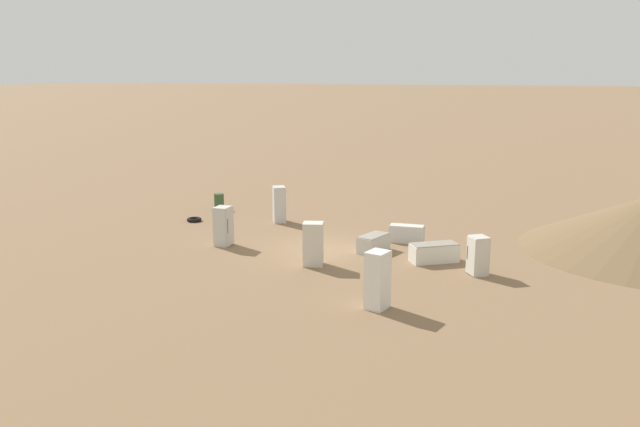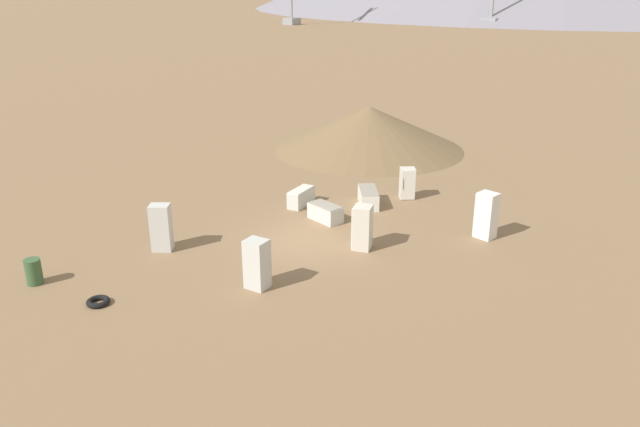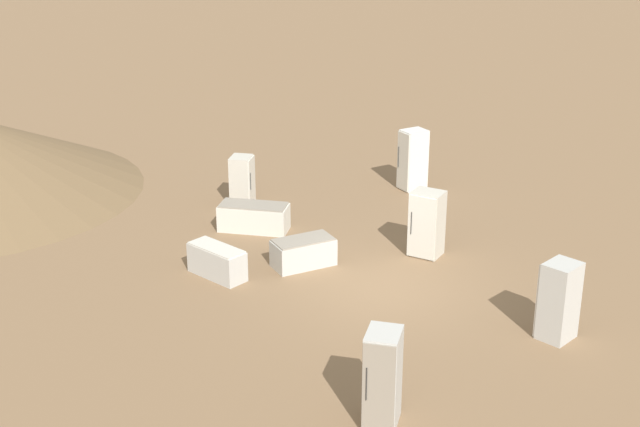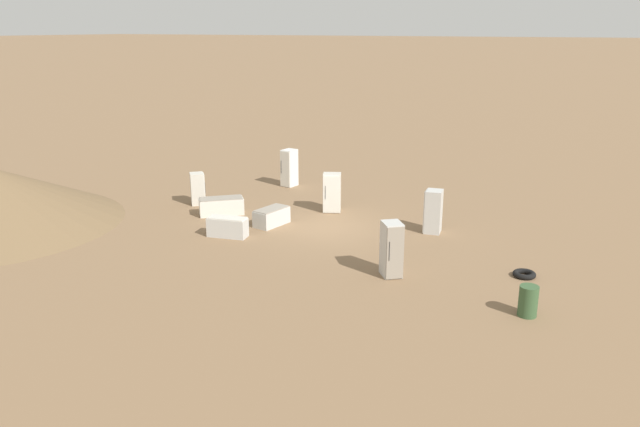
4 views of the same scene
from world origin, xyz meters
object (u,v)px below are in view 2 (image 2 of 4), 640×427
object	(u,v)px
discarded_fridge_4	(301,197)
rusty_barrel	(34,272)
discarded_fridge_2	(362,227)
discarded_fridge_5	(368,197)
discarded_fridge_1	(407,183)
discarded_fridge_0	(257,264)
discarded_fridge_6	(486,215)
discarded_fridge_3	(161,228)
discarded_fridge_7	(325,213)
scrap_tire	(98,302)

from	to	relation	value
discarded_fridge_4	rusty_barrel	xyz separation A→B (m)	(-11.72, 1.86, 0.06)
discarded_fridge_2	discarded_fridge_5	xyz separation A→B (m)	(4.11, 2.64, -0.49)
discarded_fridge_1	rusty_barrel	world-z (taller)	discarded_fridge_1
discarded_fridge_0	discarded_fridge_5	size ratio (longest dim) A/B	0.89
discarded_fridge_4	discarded_fridge_6	bearing A→B (deg)	1.92
discarded_fridge_1	discarded_fridge_2	bearing A→B (deg)	64.24
discarded_fridge_3	discarded_fridge_5	world-z (taller)	discarded_fridge_3
discarded_fridge_7	rusty_barrel	distance (m)	11.65
discarded_fridge_0	discarded_fridge_7	distance (m)	6.62
discarded_fridge_2	discarded_fridge_3	bearing A→B (deg)	107.67
discarded_fridge_3	scrap_tire	world-z (taller)	discarded_fridge_3
discarded_fridge_3	discarded_fridge_4	distance (m)	7.23
discarded_fridge_3	discarded_fridge_7	distance (m)	7.05
discarded_fridge_4	discarded_fridge_1	bearing A→B (deg)	39.55
discarded_fridge_4	discarded_fridge_0	bearing A→B (deg)	-70.21
discarded_fridge_0	discarded_fridge_2	size ratio (longest dim) A/B	1.00
discarded_fridge_3	discarded_fridge_2	bearing A→B (deg)	-87.97
discarded_fridge_3	discarded_fridge_5	size ratio (longest dim) A/B	0.94
discarded_fridge_6	rusty_barrel	xyz separation A→B (m)	(-13.64, 10.06, -0.49)
discarded_fridge_2	discarded_fridge_6	size ratio (longest dim) A/B	0.91
discarded_fridge_2	scrap_tire	distance (m)	9.87
discarded_fridge_1	discarded_fridge_2	world-z (taller)	discarded_fridge_2
scrap_tire	discarded_fridge_1	bearing A→B (deg)	-8.03
discarded_fridge_5	discarded_fridge_6	bearing A→B (deg)	-42.47
discarded_fridge_4	discarded_fridge_7	xyz separation A→B (m)	(-0.76, -2.07, -0.03)
discarded_fridge_1	discarded_fridge_6	xyz separation A→B (m)	(-2.03, -4.97, 0.21)
discarded_fridge_0	discarded_fridge_4	bearing A→B (deg)	112.24
discarded_fridge_4	discarded_fridge_5	world-z (taller)	discarded_fridge_4
discarded_fridge_1	discarded_fridge_5	bearing A→B (deg)	24.02
discarded_fridge_5	rusty_barrel	world-z (taller)	rusty_barrel
discarded_fridge_3	discarded_fridge_7	bearing A→B (deg)	-63.18
discarded_fridge_3	discarded_fridge_4	bearing A→B (deg)	-45.46
discarded_fridge_2	discarded_fridge_7	world-z (taller)	discarded_fridge_2
discarded_fridge_3	discarded_fridge_7	world-z (taller)	discarded_fridge_3
discarded_fridge_1	discarded_fridge_3	distance (m)	11.83
discarded_fridge_4	discarded_fridge_3	bearing A→B (deg)	-107.77
discarded_fridge_7	discarded_fridge_1	bearing A→B (deg)	175.71
discarded_fridge_0	discarded_fridge_4	distance (m)	8.18
discarded_fridge_2	discarded_fridge_3	xyz separation A→B (m)	(-5.06, 5.83, 0.06)
discarded_fridge_1	discarded_fridge_2	size ratio (longest dim) A/B	0.85
discarded_fridge_1	discarded_fridge_3	xyz separation A→B (m)	(-11.11, 4.04, 0.18)
discarded_fridge_7	scrap_tire	xyz separation A→B (m)	(-10.38, 0.98, -0.27)
discarded_fridge_0	discarded_fridge_7	size ratio (longest dim) A/B	1.05
discarded_fridge_0	scrap_tire	bearing A→B (deg)	-135.82
discarded_fridge_2	discarded_fridge_3	distance (m)	7.72
discarded_fridge_4	discarded_fridge_2	bearing A→B (deg)	-34.08
discarded_fridge_1	discarded_fridge_6	world-z (taller)	discarded_fridge_6
discarded_fridge_5	discarded_fridge_3	bearing A→B (deg)	-150.78
discarded_fridge_7	discarded_fridge_4	bearing A→B (deg)	-100.66
discarded_fridge_0	discarded_fridge_4	xyz separation A→B (m)	(7.00, 4.21, -0.48)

